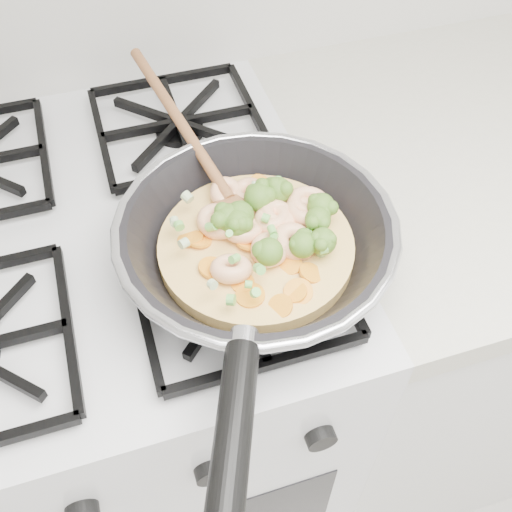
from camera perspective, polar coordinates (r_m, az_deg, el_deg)
name	(u,v)px	position (r m, az deg, el deg)	size (l,w,h in m)	color
stove	(142,390)	(1.14, -10.81, -12.39)	(0.60, 0.60, 0.92)	silver
skillet	(256,240)	(0.67, 0.03, 1.54)	(0.32, 0.63, 0.09)	black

